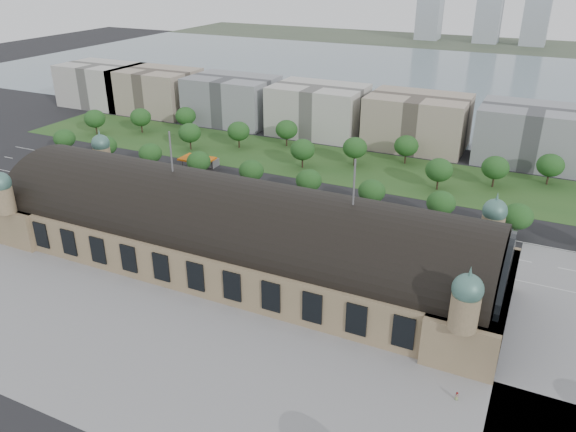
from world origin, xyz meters
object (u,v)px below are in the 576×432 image
at_px(parked_car_0, 108,197).
at_px(bus_west, 239,212).
at_px(parked_car_2, 161,204).
at_px(traffic_car_1, 147,174).
at_px(parked_car_5, 186,209).
at_px(bus_mid, 260,218).
at_px(parked_car_4, 170,208).
at_px(pedestrian_0, 457,396).
at_px(parked_car_1, 102,195).
at_px(traffic_car_6, 476,260).
at_px(traffic_car_2, 115,190).
at_px(bus_east, 313,229).
at_px(traffic_car_4, 273,213).
at_px(petrol_station, 204,161).
at_px(traffic_car_0, 39,167).
at_px(parked_car_3, 172,209).
at_px(traffic_car_5, 379,223).
at_px(parked_car_6, 171,211).

relative_size(parked_car_0, bus_west, 0.31).
xyz_separation_m(parked_car_2, bus_west, (29.87, 4.63, 1.02)).
relative_size(traffic_car_1, parked_car_5, 1.06).
height_order(traffic_car_1, bus_mid, bus_mid).
xyz_separation_m(parked_car_4, bus_west, (24.88, 6.05, 1.03)).
xyz_separation_m(parked_car_5, pedestrian_0, (103.75, -53.82, 0.35)).
relative_size(parked_car_0, parked_car_1, 0.80).
height_order(traffic_car_6, pedestrian_0, pedestrian_0).
distance_m(traffic_car_2, bus_east, 82.81).
height_order(traffic_car_4, parked_car_2, traffic_car_4).
distance_m(petrol_station, bus_west, 52.90).
relative_size(traffic_car_0, parked_car_0, 1.01).
relative_size(traffic_car_2, parked_car_4, 1.14).
height_order(parked_car_2, parked_car_3, parked_car_2).
relative_size(traffic_car_1, parked_car_1, 1.00).
bearing_deg(parked_car_2, traffic_car_1, -167.83).
bearing_deg(parked_car_5, petrol_station, 168.38).
bearing_deg(traffic_car_1, bus_mid, -113.12).
bearing_deg(bus_west, parked_car_3, 99.98).
distance_m(traffic_car_5, parked_car_4, 73.48).
distance_m(traffic_car_6, parked_car_2, 109.21).
bearing_deg(traffic_car_5, parked_car_0, 101.05).
xyz_separation_m(parked_car_1, parked_car_5, (35.60, 3.24, -0.04)).
distance_m(petrol_station, traffic_car_2, 40.96).
relative_size(traffic_car_0, parked_car_1, 0.80).
relative_size(parked_car_5, pedestrian_0, 2.32).
height_order(traffic_car_6, parked_car_4, traffic_car_6).
bearing_deg(parked_car_5, bus_east, 56.23).
bearing_deg(bus_mid, traffic_car_5, -61.99).
distance_m(traffic_car_1, parked_car_5, 40.35).
xyz_separation_m(traffic_car_2, parked_car_3, (30.51, -5.16, 0.02)).
relative_size(parked_car_5, bus_mid, 0.41).
distance_m(traffic_car_0, bus_mid, 109.72).
distance_m(traffic_car_0, parked_car_3, 77.79).
xyz_separation_m(traffic_car_0, bus_mid, (109.56, -5.99, 0.90)).
xyz_separation_m(traffic_car_1, parked_car_1, (-1.37, -24.62, -0.12)).
bearing_deg(parked_car_1, bus_mid, 66.41).
bearing_deg(traffic_car_4, parked_car_1, -83.09).
xyz_separation_m(parked_car_1, bus_east, (83.39, 5.74, 1.21)).
height_order(parked_car_5, bus_east, bus_east).
xyz_separation_m(parked_car_2, bus_east, (58.43, 3.20, 1.14)).
bearing_deg(traffic_car_6, traffic_car_1, -91.02).
bearing_deg(petrol_station, bus_mid, -38.75).
distance_m(parked_car_3, pedestrian_0, 119.88).
xyz_separation_m(traffic_car_6, pedestrian_0, (5.41, -60.19, 0.16)).
relative_size(petrol_station, traffic_car_4, 2.90).
bearing_deg(pedestrian_0, parked_car_6, 137.91).
relative_size(parked_car_5, bus_west, 0.36).
bearing_deg(bus_mid, traffic_car_2, 95.13).
height_order(traffic_car_1, bus_east, bus_east).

